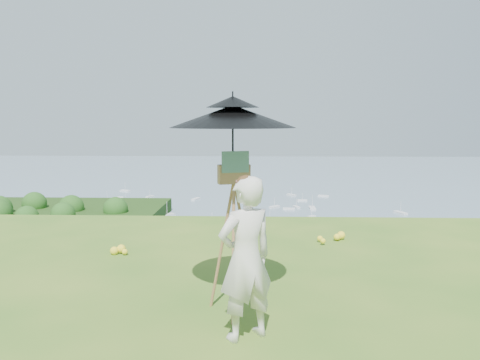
# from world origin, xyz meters

# --- Properties ---
(shoreline_tier) EXTENTS (170.00, 28.00, 8.00)m
(shoreline_tier) POSITION_xyz_m (0.00, 75.00, -36.00)
(shoreline_tier) COLOR gray
(shoreline_tier) RESTS_ON bay_water
(bay_water) EXTENTS (700.00, 700.00, 0.00)m
(bay_water) POSITION_xyz_m (0.00, 240.00, -34.00)
(bay_water) COLOR slate
(bay_water) RESTS_ON ground
(peninsula) EXTENTS (90.00, 60.00, 12.00)m
(peninsula) POSITION_xyz_m (-75.00, 155.00, -29.00)
(peninsula) COLOR #17330D
(peninsula) RESTS_ON bay_water
(slope_trees) EXTENTS (110.00, 50.00, 6.00)m
(slope_trees) POSITION_xyz_m (0.00, 35.00, -15.00)
(slope_trees) COLOR #254B16
(slope_trees) RESTS_ON forest_slope
(harbor_town) EXTENTS (110.00, 22.00, 5.00)m
(harbor_town) POSITION_xyz_m (0.00, 75.00, -29.50)
(harbor_town) COLOR silver
(harbor_town) RESTS_ON shoreline_tier
(moored_boats) EXTENTS (140.00, 140.00, 0.70)m
(moored_boats) POSITION_xyz_m (-12.50, 161.00, -33.65)
(moored_boats) COLOR silver
(moored_boats) RESTS_ON bay_water
(painter) EXTENTS (0.68, 0.62, 1.56)m
(painter) POSITION_xyz_m (-1.16, 1.35, 0.78)
(painter) COLOR white
(painter) RESTS_ON ground
(field_easel) EXTENTS (0.83, 0.83, 1.75)m
(field_easel) POSITION_xyz_m (-1.30, 1.95, 0.87)
(field_easel) COLOR #92633D
(field_easel) RESTS_ON ground
(sun_umbrella) EXTENTS (1.65, 1.65, 0.92)m
(sun_umbrella) POSITION_xyz_m (-1.31, 1.97, 1.90)
(sun_umbrella) COLOR black
(sun_umbrella) RESTS_ON field_easel
(painter_cap) EXTENTS (0.26, 0.28, 0.10)m
(painter_cap) POSITION_xyz_m (-1.16, 1.35, 1.52)
(painter_cap) COLOR #CC6F7B
(painter_cap) RESTS_ON painter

